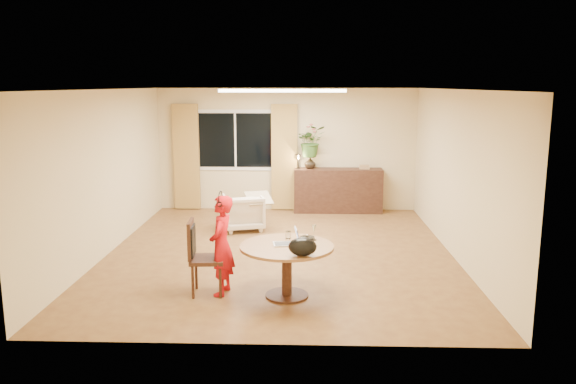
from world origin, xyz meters
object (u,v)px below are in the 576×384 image
(child, at_px, (222,245))
(dining_table, at_px, (287,256))
(dining_chair, at_px, (207,257))
(sideboard, at_px, (338,190))
(armchair, at_px, (243,212))

(child, bearing_deg, dining_table, 91.90)
(dining_chair, distance_m, sideboard, 5.20)
(dining_table, relative_size, dining_chair, 1.22)
(dining_table, xyz_separation_m, armchair, (-0.94, 3.35, -0.20))
(dining_chair, bearing_deg, child, -3.01)
(dining_chair, distance_m, child, 0.25)
(dining_table, xyz_separation_m, child, (-0.84, 0.07, 0.11))
(sideboard, bearing_deg, dining_table, -100.56)
(dining_chair, xyz_separation_m, child, (0.19, 0.00, 0.16))
(dining_table, bearing_deg, child, 175.20)
(child, distance_m, armchair, 3.29)
(child, height_order, armchair, child)
(dining_chair, bearing_deg, armchair, 84.43)
(armchair, bearing_deg, dining_table, 90.30)
(dining_table, distance_m, armchair, 3.48)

